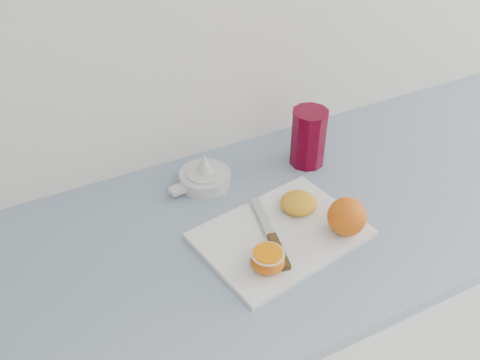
# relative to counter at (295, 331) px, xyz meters

# --- Properties ---
(counter) EXTENTS (2.43, 0.64, 0.89)m
(counter) POSITION_rel_counter_xyz_m (0.00, 0.00, 0.00)
(counter) COLOR white
(counter) RESTS_ON ground
(cutting_board) EXTENTS (0.36, 0.29, 0.01)m
(cutting_board) POSITION_rel_counter_xyz_m (-0.10, -0.05, 0.45)
(cutting_board) COLOR silver
(cutting_board) RESTS_ON counter
(whole_orange) EXTENTS (0.08, 0.08, 0.08)m
(whole_orange) POSITION_rel_counter_xyz_m (0.02, -0.11, 0.50)
(whole_orange) COLOR orange
(whole_orange) RESTS_ON cutting_board
(half_orange) EXTENTS (0.07, 0.07, 0.04)m
(half_orange) POSITION_rel_counter_xyz_m (-0.17, -0.13, 0.48)
(half_orange) COLOR orange
(half_orange) RESTS_ON cutting_board
(squeezed_shell) EXTENTS (0.08, 0.08, 0.03)m
(squeezed_shell) POSITION_rel_counter_xyz_m (-0.03, -0.01, 0.47)
(squeezed_shell) COLOR orange
(squeezed_shell) RESTS_ON cutting_board
(paring_knife) EXTENTS (0.06, 0.22, 0.01)m
(paring_knife) POSITION_rel_counter_xyz_m (-0.13, -0.09, 0.46)
(paring_knife) COLOR #4B3214
(paring_knife) RESTS_ON cutting_board
(citrus_juicer) EXTENTS (0.15, 0.12, 0.08)m
(citrus_juicer) POSITION_rel_counter_xyz_m (-0.17, 0.18, 0.47)
(citrus_juicer) COLOR silver
(citrus_juicer) RESTS_ON counter
(red_tumbler) EXTENTS (0.09, 0.09, 0.14)m
(red_tumbler) POSITION_rel_counter_xyz_m (0.09, 0.15, 0.51)
(red_tumbler) COLOR #5C0016
(red_tumbler) RESTS_ON counter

